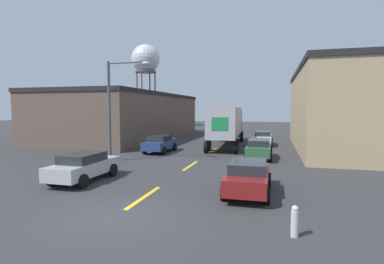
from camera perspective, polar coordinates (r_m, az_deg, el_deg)
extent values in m
plane|color=#333335|center=(11.00, -14.52, -15.41)|extent=(160.00, 160.00, 0.00)
cube|color=yellow|center=(13.04, -9.12, -12.13)|extent=(0.20, 3.35, 0.01)
cube|color=yellow|center=(19.72, -0.28, -6.41)|extent=(0.20, 3.35, 0.01)
cube|color=yellow|center=(26.72, 3.93, -3.57)|extent=(0.20, 3.35, 0.01)
cube|color=brown|center=(39.29, -12.05, 2.73)|extent=(11.23, 24.76, 5.25)
cube|color=#232326|center=(39.32, -12.11, 6.85)|extent=(11.43, 24.96, 0.40)
cube|color=tan|center=(30.78, 30.23, 3.35)|extent=(11.76, 19.37, 6.93)
cube|color=#232326|center=(30.97, 30.50, 10.14)|extent=(11.96, 19.57, 0.40)
cube|color=navy|center=(35.45, 7.52, 1.63)|extent=(2.50, 3.20, 2.96)
cube|color=#A8A8B2|center=(28.83, 6.46, 2.01)|extent=(2.98, 9.71, 2.68)
cube|color=#198442|center=(24.06, 5.32, 1.55)|extent=(1.35, 0.10, 1.07)
cylinder|color=black|center=(35.86, 9.50, -0.73)|extent=(0.34, 1.09, 1.07)
cylinder|color=black|center=(36.05, 5.60, -0.67)|extent=(0.34, 1.09, 1.07)
cylinder|color=black|center=(34.63, 9.41, -0.91)|extent=(0.34, 1.09, 1.07)
cylinder|color=black|center=(34.83, 5.37, -0.84)|extent=(0.34, 1.09, 1.07)
cylinder|color=black|center=(26.31, 8.52, -2.56)|extent=(0.34, 1.09, 1.07)
cylinder|color=black|center=(26.58, 3.23, -2.45)|extent=(0.34, 1.09, 1.07)
cylinder|color=black|center=(24.93, 8.32, -2.95)|extent=(0.34, 1.09, 1.07)
cylinder|color=black|center=(25.21, 2.74, -2.83)|extent=(0.34, 1.09, 1.07)
cube|color=#B2B2B7|center=(16.50, -19.79, -6.44)|extent=(1.70, 4.35, 0.67)
cube|color=#23282D|center=(16.30, -20.11, -4.60)|extent=(1.50, 2.26, 0.44)
cylinder|color=black|center=(17.23, -14.83, -7.01)|extent=(0.22, 0.68, 0.68)
cylinder|color=black|center=(18.13, -19.52, -6.55)|extent=(0.22, 0.68, 0.68)
cylinder|color=black|center=(15.01, -20.06, -8.82)|extent=(0.22, 0.68, 0.68)
cylinder|color=black|center=(16.04, -25.08, -8.12)|extent=(0.22, 0.68, 0.68)
cube|color=maroon|center=(13.52, 10.66, -8.62)|extent=(1.70, 4.35, 0.67)
cube|color=#23282D|center=(13.28, 10.65, -6.42)|extent=(1.50, 2.26, 0.44)
cylinder|color=black|center=(14.87, 14.37, -8.81)|extent=(0.22, 0.68, 0.68)
cylinder|color=black|center=(14.99, 7.79, -8.61)|extent=(0.22, 0.68, 0.68)
cylinder|color=black|center=(12.26, 14.16, -11.66)|extent=(0.22, 0.68, 0.68)
cylinder|color=black|center=(12.40, 6.12, -11.36)|extent=(0.22, 0.68, 0.68)
cube|color=navy|center=(25.86, -6.07, -2.36)|extent=(1.70, 4.35, 0.67)
cube|color=#23282D|center=(25.68, -6.19, -1.16)|extent=(1.50, 2.26, 0.44)
cylinder|color=black|center=(26.87, -3.33, -2.80)|extent=(0.22, 0.68, 0.68)
cylinder|color=black|center=(27.46, -6.69, -2.67)|extent=(0.22, 0.68, 0.68)
cylinder|color=black|center=(24.35, -5.36, -3.56)|extent=(0.22, 0.68, 0.68)
cylinder|color=black|center=(25.00, -9.01, -3.39)|extent=(0.22, 0.68, 0.68)
cube|color=silver|center=(31.45, 13.36, -1.25)|extent=(1.70, 4.35, 0.67)
cube|color=#23282D|center=(31.27, 13.37, -0.27)|extent=(1.50, 2.26, 0.44)
cylinder|color=black|center=(32.81, 14.91, -1.64)|extent=(0.22, 0.68, 0.68)
cylinder|color=black|center=(32.86, 11.95, -1.58)|extent=(0.22, 0.68, 0.68)
cylinder|color=black|center=(30.12, 14.88, -2.16)|extent=(0.22, 0.68, 0.68)
cylinder|color=black|center=(30.18, 11.64, -2.09)|extent=(0.22, 0.68, 0.68)
cube|color=#2D5B38|center=(22.96, 12.62, -3.29)|extent=(1.70, 4.35, 0.67)
cube|color=#23282D|center=(22.76, 12.62, -1.95)|extent=(1.50, 2.26, 0.44)
cylinder|color=black|center=(24.32, 14.76, -3.70)|extent=(0.22, 0.68, 0.68)
cylinder|color=black|center=(24.39, 10.76, -3.61)|extent=(0.22, 0.68, 0.68)
cylinder|color=black|center=(21.65, 14.69, -4.69)|extent=(0.22, 0.68, 0.68)
cylinder|color=black|center=(21.73, 10.19, -4.58)|extent=(0.22, 0.68, 0.68)
cylinder|color=#47474C|center=(63.25, -7.02, 6.29)|extent=(0.28, 0.28, 11.67)
cylinder|color=#47474C|center=(65.94, -8.00, 6.20)|extent=(0.28, 0.28, 11.67)
cylinder|color=#47474C|center=(64.92, -10.40, 6.20)|extent=(0.28, 0.28, 11.67)
cylinder|color=#47474C|center=(62.18, -9.51, 6.30)|extent=(0.28, 0.28, 11.67)
cylinder|color=#4C4C51|center=(64.49, -8.79, 11.26)|extent=(4.39, 4.39, 0.30)
sphere|color=silver|center=(64.87, -8.82, 13.62)|extent=(5.88, 5.88, 5.88)
cylinder|color=#4C4C51|center=(21.88, -15.48, 3.73)|extent=(0.20, 0.20, 7.02)
cylinder|color=#4C4C51|center=(21.42, -12.33, 12.80)|extent=(2.83, 0.11, 0.11)
ellipsoid|color=silver|center=(20.80, -8.79, 12.83)|extent=(0.56, 0.32, 0.22)
cylinder|color=silver|center=(9.52, 18.97, -16.22)|extent=(0.22, 0.22, 0.77)
sphere|color=silver|center=(9.38, 19.04, -13.67)|extent=(0.20, 0.20, 0.20)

